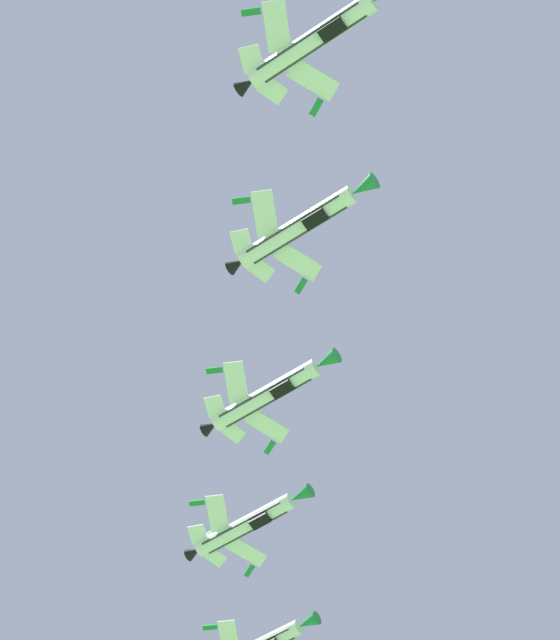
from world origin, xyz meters
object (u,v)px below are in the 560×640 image
(fighter_jet_left_outer, at_px, (268,394))
(fighter_jet_right_outer, at_px, (247,524))
(fighter_jet_right_wing, at_px, (300,226))
(fighter_jet_left_wing, at_px, (315,39))

(fighter_jet_left_outer, height_order, fighter_jet_right_outer, fighter_jet_right_outer)
(fighter_jet_right_wing, xyz_separation_m, fighter_jet_right_outer, (13.28, 35.78, 0.85))
(fighter_jet_right_wing, height_order, fighter_jet_right_outer, fighter_jet_right_outer)
(fighter_jet_left_outer, xyz_separation_m, fighter_jet_right_outer, (6.75, 17.45, 1.14))
(fighter_jet_left_wing, bearing_deg, fighter_jet_right_outer, -137.19)
(fighter_jet_left_wing, xyz_separation_m, fighter_jet_right_outer, (21.06, 52.66, 1.24))
(fighter_jet_left_wing, bearing_deg, fighter_jet_left_outer, -137.51)
(fighter_jet_right_outer, bearing_deg, fighter_jet_left_wing, 42.81)
(fighter_jet_left_wing, relative_size, fighter_jet_right_outer, 1.00)
(fighter_jet_right_wing, bearing_deg, fighter_jet_left_wing, 39.88)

